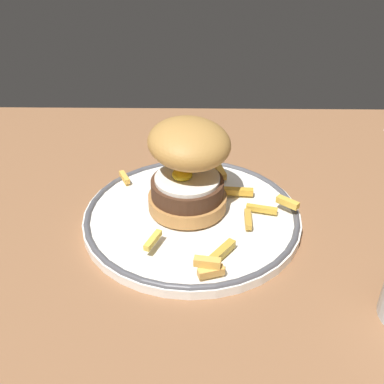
# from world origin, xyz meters

# --- Properties ---
(ground_plane) EXTENTS (1.38, 0.82, 0.04)m
(ground_plane) POSITION_xyz_m (0.00, 0.00, -0.02)
(ground_plane) COLOR #8B5D3C
(dinner_plate) EXTENTS (0.28, 0.28, 0.02)m
(dinner_plate) POSITION_xyz_m (0.02, 0.04, 0.01)
(dinner_plate) COLOR white
(dinner_plate) RESTS_ON ground_plane
(burger) EXTENTS (0.15, 0.15, 0.12)m
(burger) POSITION_xyz_m (0.02, 0.06, 0.08)
(burger) COLOR #B67B40
(burger) RESTS_ON dinner_plate
(fries_pile) EXTENTS (0.24, 0.26, 0.02)m
(fries_pile) POSITION_xyz_m (0.05, 0.03, 0.02)
(fries_pile) COLOR gold
(fries_pile) RESTS_ON dinner_plate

